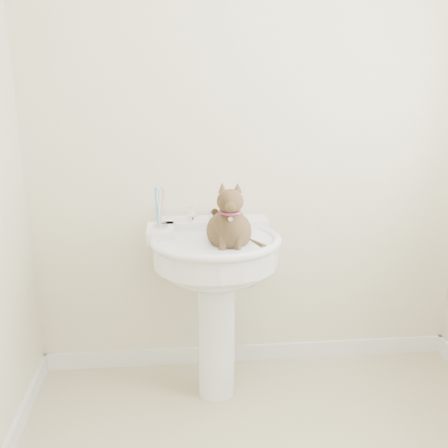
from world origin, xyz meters
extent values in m
cube|color=white|center=(0.00, 1.09, 0.04)|extent=(2.20, 0.02, 0.09)
cylinder|color=white|center=(-0.20, 0.80, 0.32)|extent=(0.18, 0.18, 0.64)
cylinder|color=white|center=(-0.20, 0.80, 0.74)|extent=(0.57, 0.57, 0.12)
ellipsoid|color=white|center=(-0.20, 0.80, 0.68)|extent=(0.52, 0.45, 0.20)
torus|color=white|center=(-0.20, 0.80, 0.80)|extent=(0.60, 0.60, 0.04)
cube|color=white|center=(-0.20, 1.00, 0.81)|extent=(0.53, 0.14, 0.06)
cube|color=white|center=(-0.45, 0.89, 0.81)|extent=(0.12, 0.19, 0.06)
cylinder|color=silver|center=(-0.20, 0.96, 0.86)|extent=(0.05, 0.05, 0.05)
cylinder|color=silver|center=(-0.20, 0.91, 0.89)|extent=(0.04, 0.04, 0.14)
sphere|color=white|center=(-0.31, 0.98, 0.88)|extent=(0.06, 0.06, 0.06)
sphere|color=white|center=(-0.09, 0.98, 0.88)|extent=(0.06, 0.06, 0.06)
cube|color=orange|center=(-0.12, 1.05, 0.86)|extent=(0.09, 0.06, 0.03)
cylinder|color=silver|center=(-0.45, 0.87, 0.85)|extent=(0.07, 0.07, 0.01)
cylinder|color=white|center=(-0.45, 0.87, 0.89)|extent=(0.06, 0.06, 0.09)
cylinder|color=#2693CF|center=(-0.47, 0.87, 0.94)|extent=(0.01, 0.01, 0.17)
cylinder|color=white|center=(-0.45, 0.87, 0.94)|extent=(0.01, 0.01, 0.17)
cylinder|color=pink|center=(-0.44, 0.87, 0.94)|extent=(0.01, 0.01, 0.17)
ellipsoid|color=brown|center=(-0.15, 0.76, 0.85)|extent=(0.20, 0.23, 0.18)
ellipsoid|color=brown|center=(-0.15, 0.68, 0.91)|extent=(0.13, 0.12, 0.16)
ellipsoid|color=brown|center=(-0.15, 0.65, 1.02)|extent=(0.11, 0.10, 0.10)
cone|color=brown|center=(-0.18, 0.67, 1.07)|extent=(0.04, 0.04, 0.04)
cone|color=brown|center=(-0.12, 0.67, 1.07)|extent=(0.04, 0.04, 0.04)
cylinder|color=brown|center=(-0.04, 0.78, 0.79)|extent=(0.03, 0.03, 0.21)
torus|color=#8B2652|center=(-0.15, 0.66, 0.97)|extent=(0.10, 0.10, 0.01)
camera|label=1|loc=(-0.37, -1.44, 1.55)|focal=42.00mm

